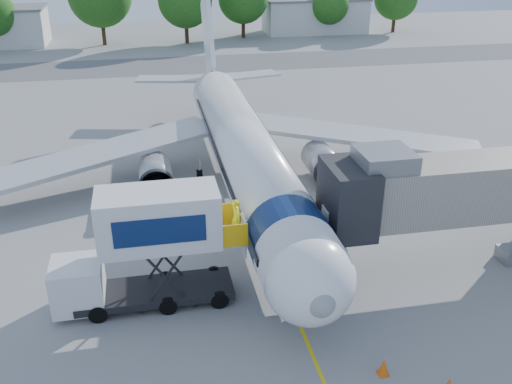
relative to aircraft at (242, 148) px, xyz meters
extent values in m
plane|color=gray|center=(0.00, -4.12, -2.95)|extent=(160.00, 160.00, 0.00)
cube|color=yellow|center=(0.00, -4.12, -2.94)|extent=(0.15, 70.00, 0.01)
cube|color=#59595B|center=(0.00, 37.88, -2.94)|extent=(120.00, 10.00, 0.01)
cylinder|color=white|center=(0.00, -1.12, 0.05)|extent=(3.70, 28.00, 3.70)
sphere|color=white|center=(0.00, -15.12, 0.05)|extent=(3.70, 3.70, 3.70)
sphere|color=gray|center=(0.00, -16.67, 0.05)|extent=(1.10, 1.10, 1.10)
cone|color=white|center=(0.00, 15.88, 0.05)|extent=(3.70, 6.00, 3.70)
cube|color=white|center=(0.00, 16.88, 4.25)|extent=(0.35, 7.26, 8.29)
cube|color=#AEB0B3|center=(9.00, 2.38, -0.65)|extent=(16.17, 9.32, 1.42)
cube|color=#AEB0B3|center=(-9.00, 2.38, -0.65)|extent=(16.17, 9.32, 1.42)
cylinder|color=#999BA0|center=(5.50, 0.38, -1.65)|extent=(2.10, 3.60, 2.10)
cylinder|color=#999BA0|center=(-5.50, 0.38, -1.65)|extent=(2.10, 3.60, 2.10)
cube|color=black|center=(0.00, -15.42, 0.50)|extent=(2.60, 1.39, 0.81)
cylinder|color=#0B1E4E|center=(0.00, -12.12, 0.05)|extent=(3.73, 2.00, 3.73)
cylinder|color=silver|center=(0.00, -13.62, -2.20)|extent=(0.16, 0.16, 1.50)
cylinder|color=black|center=(0.00, -13.62, -2.63)|extent=(0.25, 0.64, 0.64)
cylinder|color=black|center=(2.60, 1.88, -2.50)|extent=(0.35, 0.90, 0.90)
cylinder|color=black|center=(-2.60, 1.88, -2.50)|extent=(0.35, 0.90, 0.90)
cube|color=#A19889|center=(9.00, -11.12, 1.45)|extent=(13.60, 2.60, 2.80)
cube|color=black|center=(2.90, -11.12, 1.45)|extent=(2.00, 3.20, 3.20)
cube|color=slate|center=(4.50, -11.12, 3.25)|extent=(2.40, 2.40, 0.80)
cylinder|color=black|center=(11.60, -11.12, -2.60)|extent=(0.30, 0.70, 0.70)
cube|color=black|center=(-6.00, -11.12, -2.40)|extent=(7.00, 2.30, 0.35)
cube|color=silver|center=(-9.30, -11.12, -1.60)|extent=(2.20, 2.20, 2.10)
cube|color=black|center=(-9.30, -11.12, -1.15)|extent=(1.90, 2.10, 0.70)
cube|color=silver|center=(-5.60, -11.12, 1.30)|extent=(5.20, 2.40, 2.50)
cube|color=#0B1E4E|center=(-5.60, -12.34, 1.30)|extent=(3.80, 0.04, 1.20)
cube|color=silver|center=(-2.45, -11.12, 0.10)|extent=(1.10, 2.20, 0.10)
cube|color=#F6B50C|center=(-2.45, -12.17, 0.65)|extent=(1.10, 0.06, 1.10)
cube|color=#F6B50C|center=(-2.45, -10.07, 0.65)|extent=(1.10, 0.06, 1.10)
cylinder|color=black|center=(-3.20, -12.17, -2.55)|extent=(0.80, 0.25, 0.80)
cylinder|color=black|center=(-3.20, -10.07, -2.55)|extent=(0.80, 0.25, 0.80)
cylinder|color=black|center=(-8.50, -12.17, -2.55)|extent=(0.80, 0.25, 0.80)
cylinder|color=black|center=(-8.50, -10.07, -2.55)|extent=(0.80, 0.25, 0.80)
imported|color=#E6FC1A|center=(-2.22, -11.12, 1.00)|extent=(0.41, 0.63, 1.70)
cone|color=#EB5C0C|center=(2.34, -17.57, -2.59)|extent=(0.44, 0.44, 0.71)
cube|color=#EB5C0C|center=(2.34, -17.57, -2.93)|extent=(0.40, 0.40, 0.04)
cube|color=silver|center=(22.00, 57.88, -0.45)|extent=(16.00, 7.00, 5.00)
cylinder|color=#382314|center=(-10.86, 53.27, -0.95)|extent=(0.56, 0.56, 4.00)
cylinder|color=#382314|center=(0.95, 52.36, -1.21)|extent=(0.56, 0.56, 3.48)
sphere|color=#1B4F15|center=(0.95, 52.36, 3.05)|extent=(7.73, 7.73, 7.73)
cylinder|color=#382314|center=(9.85, 55.21, -1.26)|extent=(0.56, 0.56, 3.38)
cylinder|color=#382314|center=(23.37, 54.82, -1.62)|extent=(0.56, 0.56, 2.65)
sphere|color=#1B4F15|center=(23.37, 54.82, 1.61)|extent=(5.88, 5.88, 5.88)
cylinder|color=#382314|center=(34.54, 55.50, -1.39)|extent=(0.56, 0.56, 3.11)
camera|label=1|loc=(-5.71, -33.14, 12.64)|focal=40.00mm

